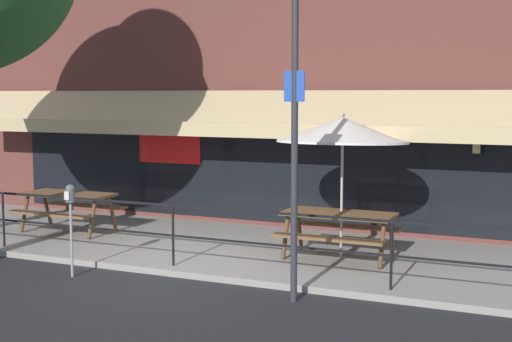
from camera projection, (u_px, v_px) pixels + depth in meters
ground_plane at (163, 276)px, 10.92m from camera, size 120.00×120.00×0.00m
patio_deck at (222, 247)px, 12.73m from camera, size 15.00×4.00×0.10m
restaurant_building at (271, 21)px, 14.30m from camera, size 15.00×1.60×8.53m
patio_railing at (173, 221)px, 11.11m from camera, size 13.84×0.04×0.97m
picnic_table_left at (68, 201)px, 13.83m from camera, size 1.80×1.42×0.76m
picnic_table_centre at (339, 222)px, 11.57m from camera, size 1.80×1.42×0.76m
patio_umbrella_centre at (343, 131)px, 11.55m from camera, size 2.14×2.14×2.38m
parking_meter_near at (70, 202)px, 10.75m from camera, size 0.15×0.16×1.42m
street_sign_pole at (294, 149)px, 9.35m from camera, size 0.28×0.09×4.00m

